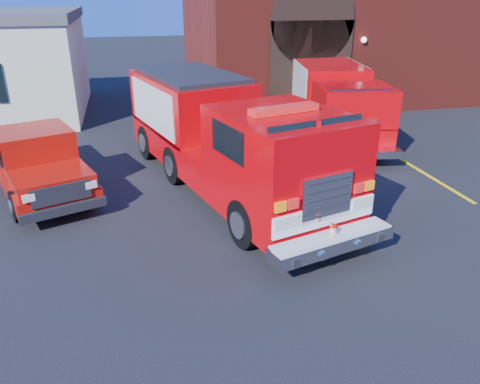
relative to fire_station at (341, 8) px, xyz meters
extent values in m
plane|color=black|center=(-8.99, -13.98, -4.25)|extent=(100.00, 100.00, 0.00)
cube|color=yellow|center=(-2.49, -12.98, -4.25)|extent=(0.12, 3.00, 0.01)
cube|color=yellow|center=(-2.49, -9.98, -4.25)|extent=(0.12, 3.00, 0.01)
cube|color=yellow|center=(-2.49, -6.98, -4.25)|extent=(0.12, 3.00, 0.01)
cube|color=maroon|center=(0.01, 0.02, -0.25)|extent=(15.00, 10.00, 8.00)
cube|color=black|center=(-3.49, -5.00, -2.25)|extent=(3.60, 0.12, 4.00)
cylinder|color=black|center=(-3.49, -5.00, -0.25)|extent=(3.60, 0.12, 3.60)
cylinder|color=black|center=(-8.87, -15.16, -3.71)|extent=(0.61, 1.13, 1.08)
cylinder|color=black|center=(-6.77, -14.60, -3.71)|extent=(0.61, 1.13, 1.08)
cube|color=#CB0208|center=(-8.62, -11.84, -3.42)|extent=(4.64, 9.19, 0.89)
cube|color=#CB0208|center=(-9.20, -9.65, -2.28)|extent=(3.48, 4.81, 1.57)
cube|color=#CB0208|center=(-7.90, -14.59, -2.24)|extent=(3.18, 3.67, 1.48)
cube|color=black|center=(-7.58, -15.78, -1.84)|extent=(2.11, 0.63, 0.92)
cube|color=red|center=(-7.90, -14.59, -1.42)|extent=(1.61, 0.72, 0.14)
cube|color=white|center=(-7.49, -16.14, -3.22)|extent=(2.39, 0.68, 0.43)
cube|color=silver|center=(-7.49, -16.15, -2.83)|extent=(1.16, 0.36, 0.92)
cube|color=silver|center=(-7.42, -16.40, -3.68)|extent=(2.80, 1.23, 0.28)
cube|color=#B7B7BF|center=(-10.40, -9.96, -2.28)|extent=(0.94, 3.44, 1.28)
cube|color=#B7B7BF|center=(-8.00, -9.33, -2.28)|extent=(0.94, 3.44, 1.28)
sphere|color=tan|center=(-7.42, -16.40, -3.46)|extent=(0.19, 0.19, 0.15)
sphere|color=tan|center=(-7.42, -16.41, -3.35)|extent=(0.15, 0.15, 0.12)
sphere|color=tan|center=(-7.47, -16.41, -3.30)|extent=(0.06, 0.06, 0.05)
sphere|color=tan|center=(-7.38, -16.38, -3.30)|extent=(0.06, 0.06, 0.05)
ellipsoid|color=#B30F04|center=(-7.42, -16.40, -3.31)|extent=(0.16, 0.16, 0.07)
cylinder|color=#B30F04|center=(-7.42, -16.41, -3.33)|extent=(0.18, 0.18, 0.01)
cylinder|color=black|center=(-13.87, -12.71, -3.86)|extent=(0.52, 0.82, 0.78)
cylinder|color=black|center=(-12.27, -12.12, -3.86)|extent=(0.52, 0.82, 0.78)
cube|color=#A70E07|center=(-13.68, -10.73, -3.72)|extent=(3.64, 5.67, 0.44)
cube|color=#A70E07|center=(-13.03, -12.51, -3.33)|extent=(2.17, 1.98, 0.34)
cube|color=#A70E07|center=(-13.58, -11.00, -2.94)|extent=(2.27, 2.25, 0.97)
cube|color=#A70E07|center=(-14.21, -9.27, -3.33)|extent=(2.37, 2.52, 0.53)
cube|color=black|center=(-12.74, -13.31, -3.82)|extent=(1.91, 0.80, 0.21)
cylinder|color=black|center=(-5.00, -9.93, -3.75)|extent=(0.50, 1.05, 1.01)
cylinder|color=black|center=(-3.01, -10.30, -3.75)|extent=(0.50, 1.05, 1.01)
cube|color=#CB0208|center=(-3.54, -7.59, -3.47)|extent=(3.59, 7.64, 0.83)
cube|color=#CB0208|center=(-3.29, -6.23, -2.42)|extent=(3.09, 4.93, 1.38)
cube|color=#CB0208|center=(-4.00, -10.12, -2.51)|extent=(2.66, 2.58, 1.19)
cube|color=#B7B7BF|center=(-4.43, -6.02, -2.51)|extent=(0.73, 3.80, 1.56)
cube|color=#B7B7BF|center=(-2.15, -6.44, -2.51)|extent=(0.73, 3.80, 1.56)
cube|color=silver|center=(-4.25, -11.43, -3.75)|extent=(2.51, 0.86, 0.23)
camera|label=1|loc=(-11.08, -23.79, 0.89)|focal=35.00mm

